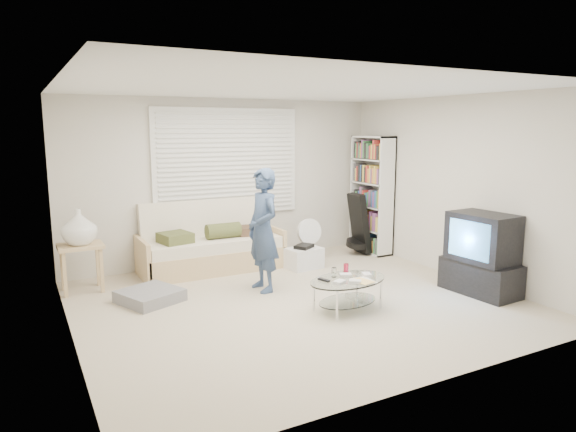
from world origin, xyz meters
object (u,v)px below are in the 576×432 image
futon_sofa (211,247)px  coffee_table (348,285)px  bookshelf (371,195)px  tv_unit (481,255)px

futon_sofa → coffee_table: size_ratio=1.94×
bookshelf → futon_sofa: bearing=175.6°
futon_sofa → tv_unit: (2.62, -2.65, 0.16)m
tv_unit → coffee_table: (-1.82, 0.28, -0.20)m
coffee_table → tv_unit: bearing=-8.7°
futon_sofa → bookshelf: 2.82m
tv_unit → futon_sofa: bearing=134.7°
tv_unit → coffee_table: bearing=171.3°
futon_sofa → coffee_table: 2.50m
futon_sofa → coffee_table: (0.80, -2.37, -0.03)m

